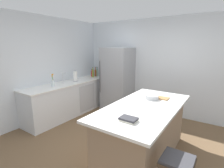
% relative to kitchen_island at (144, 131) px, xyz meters
% --- Properties ---
extents(ground_plane, '(7.20, 7.20, 0.00)m').
position_rel_kitchen_island_xyz_m(ground_plane, '(-0.39, -0.15, -0.46)').
color(ground_plane, brown).
extents(wall_rear, '(6.00, 0.10, 2.60)m').
position_rel_kitchen_island_xyz_m(wall_rear, '(-0.39, 2.10, 0.84)').
color(wall_rear, silver).
rests_on(wall_rear, ground_plane).
extents(wall_left, '(0.10, 6.00, 2.60)m').
position_rel_kitchen_island_xyz_m(wall_left, '(-2.84, -0.15, 0.84)').
color(wall_left, silver).
rests_on(wall_left, ground_plane).
extents(counter_run_left, '(0.68, 2.66, 0.90)m').
position_rel_kitchen_island_xyz_m(counter_run_left, '(-2.47, 0.64, -0.01)').
color(counter_run_left, silver).
rests_on(counter_run_left, ground_plane).
extents(kitchen_island, '(1.00, 2.06, 0.91)m').
position_rel_kitchen_island_xyz_m(kitchen_island, '(0.00, 0.00, 0.00)').
color(kitchen_island, '#8E755B').
rests_on(kitchen_island, ground_plane).
extents(refrigerator, '(0.80, 0.75, 1.82)m').
position_rel_kitchen_island_xyz_m(refrigerator, '(-1.59, 1.69, 0.44)').
color(refrigerator, '#93969B').
rests_on(refrigerator, ground_plane).
extents(bar_stool, '(0.36, 0.36, 0.64)m').
position_rel_kitchen_island_xyz_m(bar_stool, '(0.70, -0.67, 0.06)').
color(bar_stool, '#473828').
rests_on(bar_stool, ground_plane).
extents(sink_faucet, '(0.15, 0.05, 0.30)m').
position_rel_kitchen_island_xyz_m(sink_faucet, '(-2.51, 0.46, 0.59)').
color(sink_faucet, silver).
rests_on(sink_faucet, counter_run_left).
extents(flower_vase, '(0.09, 0.09, 0.31)m').
position_rel_kitchen_island_xyz_m(flower_vase, '(-2.44, 0.08, 0.54)').
color(flower_vase, silver).
rests_on(flower_vase, counter_run_left).
extents(paper_towel_roll, '(0.14, 0.14, 0.31)m').
position_rel_kitchen_island_xyz_m(paper_towel_roll, '(-2.44, 0.83, 0.57)').
color(paper_towel_roll, gray).
rests_on(paper_towel_roll, counter_run_left).
extents(gin_bottle, '(0.07, 0.07, 0.29)m').
position_rel_kitchen_island_xyz_m(gin_bottle, '(-2.49, 1.86, 0.55)').
color(gin_bottle, '#8CB79E').
rests_on(gin_bottle, counter_run_left).
extents(vinegar_bottle, '(0.06, 0.06, 0.30)m').
position_rel_kitchen_island_xyz_m(vinegar_bottle, '(-2.48, 1.76, 0.55)').
color(vinegar_bottle, '#994C23').
rests_on(vinegar_bottle, counter_run_left).
extents(hot_sauce_bottle, '(0.05, 0.05, 0.24)m').
position_rel_kitchen_island_xyz_m(hot_sauce_bottle, '(-2.55, 1.66, 0.53)').
color(hot_sauce_bottle, red).
rests_on(hot_sauce_bottle, counter_run_left).
extents(olive_oil_bottle, '(0.05, 0.05, 0.32)m').
position_rel_kitchen_island_xyz_m(olive_oil_bottle, '(-2.43, 1.57, 0.57)').
color(olive_oil_bottle, olive).
rests_on(olive_oil_bottle, counter_run_left).
extents(cookbook_stack, '(0.22, 0.16, 0.05)m').
position_rel_kitchen_island_xyz_m(cookbook_stack, '(0.06, -0.66, 0.48)').
color(cookbook_stack, silver).
rests_on(cookbook_stack, kitchen_island).
extents(mixing_bowl, '(0.25, 0.25, 0.08)m').
position_rel_kitchen_island_xyz_m(mixing_bowl, '(-0.03, 0.40, 0.49)').
color(mixing_bowl, '#B2B5BA').
rests_on(mixing_bowl, kitchen_island).
extents(cutting_board, '(0.32, 0.19, 0.02)m').
position_rel_kitchen_island_xyz_m(cutting_board, '(0.07, 0.54, 0.46)').
color(cutting_board, '#9E7042').
rests_on(cutting_board, kitchen_island).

